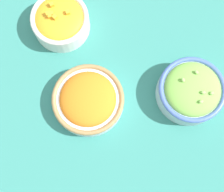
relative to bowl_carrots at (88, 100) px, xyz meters
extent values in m
plane|color=#337F75|center=(0.05, 0.03, -0.03)|extent=(3.00, 3.00, 0.00)
cylinder|color=silver|center=(0.00, 0.00, -0.01)|extent=(0.18, 0.18, 0.04)
torus|color=#997A4C|center=(0.00, 0.00, 0.01)|extent=(0.18, 0.18, 0.01)
ellipsoid|color=orange|center=(0.00, 0.00, 0.01)|extent=(0.14, 0.14, 0.05)
cylinder|color=silver|center=(-0.13, 0.18, 0.00)|extent=(0.15, 0.15, 0.05)
torus|color=silver|center=(-0.13, 0.18, 0.02)|extent=(0.15, 0.15, 0.01)
ellipsoid|color=orange|center=(-0.13, 0.18, 0.02)|extent=(0.12, 0.12, 0.03)
cube|color=#F4A828|center=(-0.13, 0.17, 0.04)|extent=(0.01, 0.01, 0.01)
cube|color=#F4A828|center=(-0.15, 0.20, 0.04)|extent=(0.01, 0.01, 0.01)
cube|color=#F4A828|center=(-0.14, 0.17, 0.04)|extent=(0.01, 0.01, 0.01)
cube|color=#F4A828|center=(-0.15, 0.17, 0.04)|extent=(0.01, 0.01, 0.01)
cube|color=#F4A828|center=(-0.15, 0.17, 0.04)|extent=(0.01, 0.01, 0.01)
cube|color=#F4A828|center=(-0.11, 0.19, 0.04)|extent=(0.01, 0.01, 0.01)
cylinder|color=#B2C1CC|center=(0.23, 0.09, 0.00)|extent=(0.16, 0.16, 0.05)
torus|color=#4766B7|center=(0.23, 0.09, 0.02)|extent=(0.16, 0.16, 0.01)
ellipsoid|color=#7ABC4C|center=(0.23, 0.09, 0.02)|extent=(0.14, 0.14, 0.04)
ellipsoid|color=#99D166|center=(0.25, 0.08, 0.05)|extent=(0.01, 0.01, 0.01)
ellipsoid|color=#99D166|center=(0.25, 0.06, 0.05)|extent=(0.01, 0.01, 0.01)
ellipsoid|color=#99D166|center=(0.23, 0.12, 0.05)|extent=(0.01, 0.01, 0.01)
ellipsoid|color=#99D166|center=(0.20, 0.10, 0.05)|extent=(0.01, 0.01, 0.01)
ellipsoid|color=#99D166|center=(0.27, 0.09, 0.05)|extent=(0.01, 0.01, 0.01)
camera|label=1|loc=(0.10, -0.14, 0.74)|focal=50.00mm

